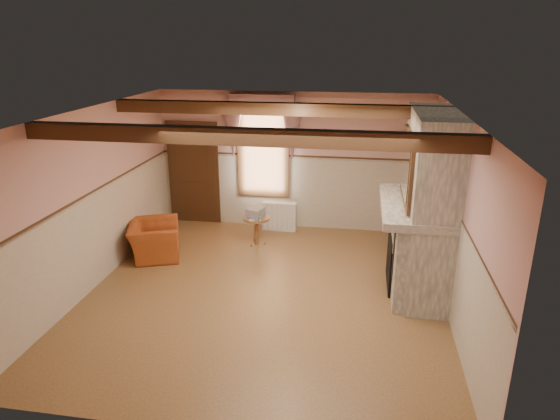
% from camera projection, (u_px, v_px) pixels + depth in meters
% --- Properties ---
extents(floor, '(5.50, 6.00, 0.01)m').
position_uv_depth(floor, '(265.00, 292.00, 7.85)').
color(floor, brown).
rests_on(floor, ground).
extents(ceiling, '(5.50, 6.00, 0.01)m').
position_uv_depth(ceiling, '(263.00, 113.00, 6.93)').
color(ceiling, silver).
rests_on(ceiling, wall_back).
extents(wall_back, '(5.50, 0.02, 2.80)m').
position_uv_depth(wall_back, '(292.00, 161.00, 10.18)').
color(wall_back, tan).
rests_on(wall_back, floor).
extents(wall_front, '(5.50, 0.02, 2.80)m').
position_uv_depth(wall_front, '(201.00, 313.00, 4.59)').
color(wall_front, tan).
rests_on(wall_front, floor).
extents(wall_left, '(0.02, 6.00, 2.80)m').
position_uv_depth(wall_left, '(92.00, 199.00, 7.81)').
color(wall_left, tan).
rests_on(wall_left, floor).
extents(wall_right, '(0.02, 6.00, 2.80)m').
position_uv_depth(wall_right, '(457.00, 219.00, 6.96)').
color(wall_right, tan).
rests_on(wall_right, floor).
extents(wainscot, '(5.50, 6.00, 1.50)m').
position_uv_depth(wainscot, '(265.00, 249.00, 7.60)').
color(wainscot, beige).
rests_on(wainscot, floor).
extents(chair_rail, '(5.50, 6.00, 0.08)m').
position_uv_depth(chair_rail, '(264.00, 202.00, 7.35)').
color(chair_rail, black).
rests_on(chair_rail, wainscot).
extents(firebox, '(0.20, 0.95, 0.90)m').
position_uv_depth(firebox, '(395.00, 259.00, 7.95)').
color(firebox, black).
rests_on(firebox, floor).
extents(armchair, '(1.14, 1.21, 0.64)m').
position_uv_depth(armchair, '(154.00, 240.00, 9.05)').
color(armchair, '#994219').
rests_on(armchair, floor).
extents(side_table, '(0.57, 0.57, 0.55)m').
position_uv_depth(side_table, '(257.00, 231.00, 9.59)').
color(side_table, brown).
rests_on(side_table, floor).
extents(book_stack, '(0.35, 0.38, 0.20)m').
position_uv_depth(book_stack, '(256.00, 213.00, 9.43)').
color(book_stack, '#B7AD8C').
rests_on(book_stack, side_table).
extents(radiator, '(0.70, 0.19, 0.60)m').
position_uv_depth(radiator, '(279.00, 216.00, 10.30)').
color(radiator, silver).
rests_on(radiator, floor).
extents(bowl, '(0.39, 0.39, 0.09)m').
position_uv_depth(bowl, '(417.00, 201.00, 7.48)').
color(bowl, brown).
rests_on(bowl, mantel).
extents(mantel_clock, '(0.14, 0.24, 0.20)m').
position_uv_depth(mantel_clock, '(412.00, 182.00, 8.30)').
color(mantel_clock, black).
rests_on(mantel_clock, mantel).
extents(oil_lamp, '(0.11, 0.11, 0.28)m').
position_uv_depth(oil_lamp, '(416.00, 189.00, 7.77)').
color(oil_lamp, gold).
rests_on(oil_lamp, mantel).
extents(candle_red, '(0.06, 0.06, 0.16)m').
position_uv_depth(candle_red, '(422.00, 215.00, 6.82)').
color(candle_red, '#B31716').
rests_on(candle_red, mantel).
extents(jar_yellow, '(0.06, 0.06, 0.12)m').
position_uv_depth(jar_yellow, '(420.00, 211.00, 7.04)').
color(jar_yellow, gold).
rests_on(jar_yellow, mantel).
extents(fireplace, '(0.85, 2.00, 2.80)m').
position_uv_depth(fireplace, '(428.00, 204.00, 7.57)').
color(fireplace, gray).
rests_on(fireplace, floor).
extents(mantel, '(1.05, 2.05, 0.12)m').
position_uv_depth(mantel, '(416.00, 206.00, 7.61)').
color(mantel, gray).
rests_on(mantel, fireplace).
extents(overmantel_mirror, '(0.06, 1.44, 1.04)m').
position_uv_depth(overmantel_mirror, '(407.00, 167.00, 7.44)').
color(overmantel_mirror, silver).
rests_on(overmantel_mirror, fireplace).
extents(door, '(1.10, 0.10, 2.10)m').
position_uv_depth(door, '(194.00, 174.00, 10.56)').
color(door, black).
rests_on(door, floor).
extents(window, '(1.06, 0.08, 2.02)m').
position_uv_depth(window, '(263.00, 149.00, 10.16)').
color(window, white).
rests_on(window, wall_back).
extents(window_drapes, '(1.30, 0.14, 1.40)m').
position_uv_depth(window_drapes, '(262.00, 120.00, 9.88)').
color(window_drapes, gray).
rests_on(window_drapes, wall_back).
extents(ceiling_beam_front, '(5.50, 0.18, 0.20)m').
position_uv_depth(ceiling_beam_front, '(243.00, 137.00, 5.84)').
color(ceiling_beam_front, black).
rests_on(ceiling_beam_front, ceiling).
extents(ceiling_beam_back, '(5.50, 0.18, 0.20)m').
position_uv_depth(ceiling_beam_back, '(278.00, 109.00, 8.08)').
color(ceiling_beam_back, black).
rests_on(ceiling_beam_back, ceiling).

